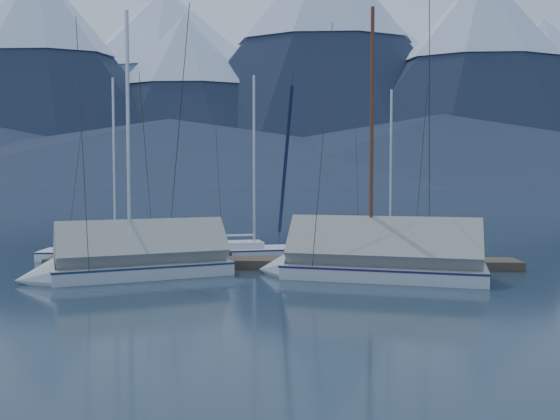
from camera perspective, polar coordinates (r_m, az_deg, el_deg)
The scene contains 10 objects.
ground at distance 20.84m, azimuth -0.26°, elevation -6.34°, with size 1000.00×1000.00×0.00m, color black.
mountain_range at distance 394.88m, azimuth 3.19°, elevation 11.04°, with size 877.00×584.00×150.50m.
dock at distance 22.80m, azimuth 0.00°, elevation -5.25°, with size 18.00×1.50×0.54m.
mooring_posts at distance 22.80m, azimuth -1.26°, elevation -4.65°, with size 15.12×1.52×0.35m.
sailboat_open_left at distance 25.96m, azimuth -14.60°, elevation -4.26°, with size 6.45×2.71×8.36m.
sailboat_open_mid at distance 25.83m, azimuth -1.49°, elevation -4.19°, with size 6.75×3.50×8.59m.
sailboat_open_right at distance 26.12m, azimuth 11.44°, elevation -4.19°, with size 5.99×2.57×7.91m.
sailboat_covered_near at distance 20.58m, azimuth 8.26°, elevation -5.07°, with size 8.15×4.05×10.16m.
sailboat_covered_far at distance 21.09m, azimuth -14.62°, elevation -4.99°, with size 7.31×5.05×9.97m.
person at distance 23.10m, azimuth 3.04°, elevation -2.61°, with size 0.57×0.38×1.57m, color black.
Camera 1 is at (1.07, -20.54, 3.38)m, focal length 38.00 mm.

